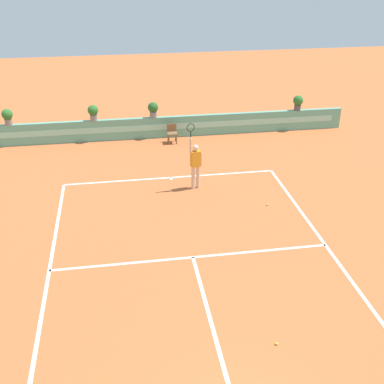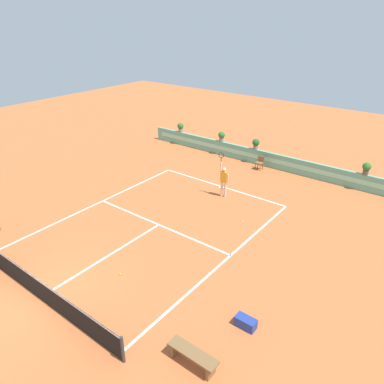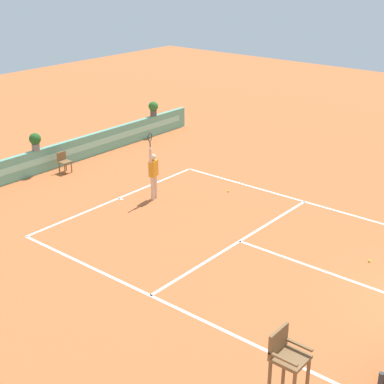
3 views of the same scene
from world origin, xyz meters
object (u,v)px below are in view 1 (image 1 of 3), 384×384
(potted_plant_far_right, at_px, (298,102))
(potted_plant_centre, at_px, (153,109))
(potted_plant_far_left, at_px, (7,116))
(ball_kid_chair, at_px, (172,132))
(potted_plant_left, at_px, (93,112))
(tennis_ball_mid_court, at_px, (277,344))
(tennis_player, at_px, (196,162))
(tennis_ball_near_baseline, at_px, (267,205))

(potted_plant_far_right, bearing_deg, potted_plant_centre, 180.00)
(potted_plant_far_left, bearing_deg, ball_kid_chair, -5.77)
(ball_kid_chair, distance_m, potted_plant_centre, 1.42)
(potted_plant_far_left, relative_size, potted_plant_left, 1.00)
(tennis_ball_mid_court, bearing_deg, potted_plant_far_right, 68.48)
(tennis_player, bearing_deg, tennis_ball_mid_court, -86.29)
(potted_plant_left, bearing_deg, potted_plant_far_left, 180.00)
(potted_plant_far_left, distance_m, potted_plant_centre, 6.47)
(potted_plant_far_left, bearing_deg, potted_plant_left, 0.00)
(potted_plant_far_left, bearing_deg, tennis_ball_near_baseline, -36.58)
(tennis_ball_mid_court, xyz_separation_m, potted_plant_far_left, (-8.07, 13.72, 1.38))
(potted_plant_left, height_order, potted_plant_centre, same)
(ball_kid_chair, bearing_deg, tennis_player, -86.47)
(tennis_ball_mid_court, relative_size, potted_plant_far_left, 0.09)
(tennis_ball_near_baseline, relative_size, potted_plant_centre, 0.09)
(ball_kid_chair, bearing_deg, tennis_ball_mid_court, -86.36)
(tennis_ball_mid_court, relative_size, potted_plant_far_right, 0.09)
(tennis_ball_near_baseline, relative_size, tennis_ball_mid_court, 1.00)
(tennis_player, distance_m, potted_plant_left, 6.72)
(tennis_player, bearing_deg, tennis_ball_near_baseline, -37.56)
(tennis_player, xyz_separation_m, potted_plant_far_right, (5.94, 5.53, 0.36))
(ball_kid_chair, xyz_separation_m, tennis_player, (0.30, -4.80, 0.57))
(potted_plant_far_right, height_order, potted_plant_centre, same)
(tennis_ball_near_baseline, height_order, tennis_ball_mid_court, same)
(potted_plant_far_right, distance_m, potted_plant_centre, 7.01)
(potted_plant_far_left, bearing_deg, potted_plant_centre, 0.00)
(potted_plant_far_right, distance_m, potted_plant_left, 9.74)
(potted_plant_left, bearing_deg, tennis_ball_mid_court, -72.49)
(tennis_ball_mid_court, bearing_deg, potted_plant_left, 107.51)
(ball_kid_chair, distance_m, tennis_ball_near_baseline, 7.06)
(ball_kid_chair, xyz_separation_m, potted_plant_far_right, (6.24, 0.73, 0.93))
(ball_kid_chair, relative_size, potted_plant_centre, 1.17)
(tennis_player, xyz_separation_m, tennis_ball_mid_court, (0.53, -8.18, -1.02))
(tennis_ball_mid_court, height_order, potted_plant_far_right, potted_plant_far_right)
(ball_kid_chair, bearing_deg, potted_plant_far_right, 6.69)
(ball_kid_chair, distance_m, potted_plant_left, 3.70)
(tennis_player, xyz_separation_m, potted_plant_left, (-3.80, 5.53, 0.36))
(tennis_ball_near_baseline, bearing_deg, potted_plant_left, 129.83)
(tennis_player, xyz_separation_m, potted_plant_far_left, (-7.54, 5.53, 0.36))
(tennis_ball_mid_court, bearing_deg, potted_plant_centre, 96.65)
(potted_plant_far_right, relative_size, potted_plant_left, 1.00)
(tennis_ball_near_baseline, height_order, potted_plant_far_right, potted_plant_far_right)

